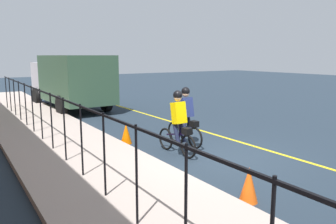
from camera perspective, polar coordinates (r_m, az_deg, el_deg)
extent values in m
plane|color=#222E3B|center=(9.35, 9.28, -7.70)|extent=(80.00, 80.00, 0.00)
cube|color=yellow|center=(10.45, 15.83, -6.05)|extent=(36.00, 0.12, 0.01)
cube|color=#B4A398|center=(7.58, -10.52, -11.34)|extent=(40.00, 3.20, 0.15)
cylinder|color=black|center=(4.21, 3.07, -15.91)|extent=(0.04, 0.04, 1.60)
cylinder|color=black|center=(5.23, -5.41, -10.75)|extent=(0.04, 0.04, 1.60)
cylinder|color=black|center=(6.34, -10.86, -7.20)|extent=(0.04, 0.04, 1.60)
cylinder|color=black|center=(7.50, -14.61, -4.68)|extent=(0.04, 0.04, 1.60)
cylinder|color=black|center=(8.70, -17.31, -2.84)|extent=(0.04, 0.04, 1.60)
cylinder|color=black|center=(9.93, -19.35, -1.45)|extent=(0.04, 0.04, 1.60)
cylinder|color=black|center=(11.16, -20.94, -0.36)|extent=(0.04, 0.04, 1.60)
cylinder|color=black|center=(12.41, -22.21, 0.51)|extent=(0.04, 0.04, 1.60)
cylinder|color=black|center=(13.66, -23.24, 1.22)|extent=(0.04, 0.04, 1.60)
cylinder|color=black|center=(14.92, -24.11, 1.81)|extent=(0.04, 0.04, 1.60)
cylinder|color=black|center=(16.19, -24.84, 2.31)|extent=(0.04, 0.04, 1.60)
cylinder|color=black|center=(17.45, -25.46, 2.74)|extent=(0.04, 0.04, 1.60)
cylinder|color=black|center=(18.72, -26.00, 3.11)|extent=(0.04, 0.04, 1.60)
cube|color=black|center=(7.97, -16.31, 1.56)|extent=(21.86, 0.04, 0.04)
torus|color=black|center=(10.82, 1.07, -3.36)|extent=(0.66, 0.09, 0.66)
torus|color=black|center=(10.02, 4.66, -4.45)|extent=(0.66, 0.09, 0.66)
cube|color=black|center=(10.36, 2.81, -2.54)|extent=(0.93, 0.08, 0.24)
cylinder|color=black|center=(10.22, 3.34, -1.87)|extent=(0.03, 0.03, 0.35)
cube|color=navy|center=(10.17, 3.19, 0.80)|extent=(0.36, 0.37, 0.63)
sphere|color=tan|center=(10.15, 3.03, 3.18)|extent=(0.22, 0.22, 0.22)
sphere|color=black|center=(10.15, 3.04, 3.57)|extent=(0.26, 0.26, 0.26)
cylinder|color=#191E38|center=(10.19, 2.79, -2.18)|extent=(0.34, 0.13, 0.65)
cylinder|color=#191E38|center=(10.31, 3.66, -2.05)|extent=(0.34, 0.13, 0.65)
cube|color=black|center=(9.97, 4.51, -2.05)|extent=(0.25, 0.21, 0.18)
torus|color=black|center=(9.88, -0.38, -4.63)|extent=(0.66, 0.09, 0.66)
torus|color=black|center=(9.07, 3.46, -5.95)|extent=(0.66, 0.09, 0.66)
cube|color=black|center=(9.41, 1.46, -3.79)|extent=(0.93, 0.08, 0.24)
cylinder|color=black|center=(9.26, 2.02, -3.07)|extent=(0.03, 0.03, 0.35)
cube|color=yellow|center=(9.20, 1.85, -0.12)|extent=(0.36, 0.37, 0.63)
sphere|color=tan|center=(9.18, 1.67, 2.50)|extent=(0.22, 0.22, 0.22)
sphere|color=black|center=(9.17, 1.68, 2.94)|extent=(0.26, 0.26, 0.26)
cylinder|color=#191E38|center=(9.23, 1.41, -3.42)|extent=(0.34, 0.13, 0.65)
cylinder|color=#191E38|center=(9.35, 2.40, -3.25)|extent=(0.34, 0.13, 0.65)
cube|color=black|center=(9.00, 3.28, -3.31)|extent=(0.25, 0.21, 0.18)
cube|color=#35553D|center=(17.36, -15.56, 5.55)|extent=(4.86, 2.60, 2.30)
cube|color=silver|center=(20.62, -18.82, 5.42)|extent=(1.91, 2.28, 1.90)
cylinder|color=black|center=(20.27, -21.58, 2.50)|extent=(0.97, 0.34, 0.96)
cylinder|color=black|center=(20.92, -15.63, 3.02)|extent=(0.97, 0.34, 0.96)
cylinder|color=black|center=(16.12, -17.81, 1.03)|extent=(0.97, 0.34, 0.96)
cylinder|color=black|center=(16.93, -10.58, 1.72)|extent=(0.97, 0.34, 0.96)
cone|color=#EB6102|center=(10.63, -7.20, -3.71)|extent=(0.36, 0.36, 0.65)
cone|color=#F45913|center=(6.65, 13.69, -12.01)|extent=(0.36, 0.36, 0.69)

